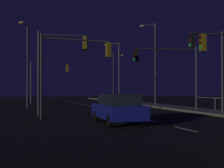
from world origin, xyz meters
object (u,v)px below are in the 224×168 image
object	(u,v)px
traffic_light_mid_right	(60,57)
street_lamp_median	(153,57)
street_lamp_across_street	(117,66)
traffic_light_overhead_east	(48,74)
car	(118,108)
traffic_light_far_right	(168,64)
street_lamp_mid_block	(27,58)
traffic_light_far_left	(209,56)
street_lamp_far_end	(115,72)
traffic_light_near_right	(75,59)

from	to	relation	value
traffic_light_mid_right	street_lamp_median	xyz separation A→B (m)	(10.34, 8.06, 1.06)
traffic_light_mid_right	street_lamp_across_street	bearing A→B (deg)	63.35
traffic_light_overhead_east	street_lamp_median	world-z (taller)	street_lamp_median
car	traffic_light_mid_right	xyz separation A→B (m)	(-2.33, 5.69, 3.15)
traffic_light_far_right	street_lamp_mid_block	xyz separation A→B (m)	(-10.18, 9.21, 1.09)
car	street_lamp_mid_block	size ratio (longest dim) A/B	0.55
traffic_light_overhead_east	traffic_light_far_right	world-z (taller)	traffic_light_overhead_east
traffic_light_far_left	street_lamp_across_street	size ratio (longest dim) A/B	0.69
traffic_light_mid_right	street_lamp_far_end	xyz separation A→B (m)	(11.89, 26.26, 0.57)
street_lamp_far_end	traffic_light_far_left	bearing A→B (deg)	-94.55
traffic_light_far_left	traffic_light_mid_right	distance (m)	10.01
car	traffic_light_far_left	xyz separation A→B (m)	(7.23, 2.76, 3.20)
street_lamp_mid_block	traffic_light_far_right	bearing A→B (deg)	-42.13
traffic_light_near_right	traffic_light_mid_right	distance (m)	1.84
traffic_light_far_right	traffic_light_far_left	distance (m)	3.73
street_lamp_far_end	street_lamp_median	bearing A→B (deg)	-94.85
traffic_light_overhead_east	traffic_light_far_right	distance (m)	20.25
traffic_light_mid_right	traffic_light_far_left	bearing A→B (deg)	-17.03
car	street_lamp_median	distance (m)	16.45
street_lamp_median	street_lamp_mid_block	world-z (taller)	street_lamp_median
traffic_light_far_right	street_lamp_median	distance (m)	7.89
street_lamp_far_end	street_lamp_across_street	xyz separation A→B (m)	(-1.35, -5.27, 0.48)
traffic_light_near_right	street_lamp_across_street	xyz separation A→B (m)	(9.81, 22.66, 1.33)
traffic_light_mid_right	street_lamp_mid_block	distance (m)	9.99
car	street_lamp_mid_block	distance (m)	16.52
traffic_light_near_right	traffic_light_far_left	world-z (taller)	traffic_light_far_left
street_lamp_across_street	traffic_light_far_right	bearing A→B (deg)	-96.31
car	traffic_light_far_left	size ratio (longest dim) A/B	0.79
traffic_light_overhead_east	street_lamp_far_end	bearing A→B (deg)	32.01
traffic_light_overhead_east	street_lamp_mid_block	xyz separation A→B (m)	(-2.92, -9.69, 1.04)
traffic_light_far_left	street_lamp_across_street	distance (m)	23.97
traffic_light_overhead_east	traffic_light_mid_right	xyz separation A→B (m)	(-1.01, -19.46, 0.21)
traffic_light_far_left	street_lamp_mid_block	xyz separation A→B (m)	(-11.47, 12.70, 0.78)
traffic_light_near_right	street_lamp_far_end	world-z (taller)	street_lamp_far_end
traffic_light_near_right	traffic_light_far_left	bearing A→B (deg)	-8.13
car	traffic_light_far_left	world-z (taller)	traffic_light_far_left
car	traffic_light_far_right	world-z (taller)	traffic_light_far_right
traffic_light_far_left	traffic_light_mid_right	world-z (taller)	traffic_light_far_left
traffic_light_mid_right	street_lamp_median	distance (m)	13.15
street_lamp_across_street	street_lamp_median	distance (m)	12.94
car	traffic_light_far_left	distance (m)	8.38
street_lamp_median	traffic_light_near_right	bearing A→B (deg)	-134.67
street_lamp_far_end	street_lamp_mid_block	size ratio (longest dim) A/B	0.91
traffic_light_mid_right	street_lamp_median	world-z (taller)	street_lamp_median
traffic_light_overhead_east	street_lamp_mid_block	size ratio (longest dim) A/B	0.66
traffic_light_overhead_east	traffic_light_far_right	size ratio (longest dim) A/B	1.04
car	street_lamp_mid_block	world-z (taller)	street_lamp_mid_block
street_lamp_far_end	street_lamp_mid_block	xyz separation A→B (m)	(-13.80, -16.49, 0.26)
street_lamp_across_street	car	bearing A→B (deg)	-107.09
traffic_light_far_left	street_lamp_far_end	xyz separation A→B (m)	(2.32, 29.20, 0.52)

